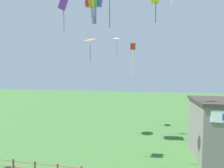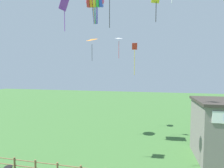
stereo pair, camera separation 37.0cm
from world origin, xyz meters
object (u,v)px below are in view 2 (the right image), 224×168
kite_orange_delta (92,40)px  kite_white_delta (119,39)px  kite_red_diamond (135,53)px  kite_purple_streamer (64,6)px  kite_rainbow_parafoil (95,2)px  kite_yellow_diamond (156,0)px

kite_orange_delta → kite_white_delta: bearing=56.7°
kite_red_diamond → kite_purple_streamer: (-5.08, -6.80, 3.19)m
kite_rainbow_parafoil → kite_orange_delta: size_ratio=1.08×
kite_orange_delta → kite_yellow_diamond: bearing=-39.4°
kite_orange_delta → kite_purple_streamer: size_ratio=0.98×
kite_purple_streamer → kite_yellow_diamond: bearing=2.8°
kite_rainbow_parafoil → kite_yellow_diamond: size_ratio=1.32×
kite_rainbow_parafoil → kite_white_delta: bearing=74.2°
kite_rainbow_parafoil → kite_red_diamond: kite_rainbow_parafoil is taller
kite_white_delta → kite_red_diamond: bearing=-52.0°
kite_rainbow_parafoil → kite_red_diamond: (3.87, 2.45, -5.08)m
kite_orange_delta → kite_rainbow_parafoil: bearing=-60.9°
kite_purple_streamer → kite_white_delta: kite_purple_streamer is taller
kite_yellow_diamond → kite_purple_streamer: kite_purple_streamer is taller
kite_red_diamond → kite_white_delta: size_ratio=1.30×
kite_white_delta → kite_purple_streamer: bearing=-105.7°
kite_yellow_diamond → kite_purple_streamer: bearing=-177.2°
kite_rainbow_parafoil → kite_red_diamond: bearing=32.3°
kite_red_diamond → kite_rainbow_parafoil: bearing=-147.7°
kite_orange_delta → kite_white_delta: size_ratio=0.97×
kite_red_diamond → kite_white_delta: 4.40m
kite_rainbow_parafoil → kite_purple_streamer: 4.89m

